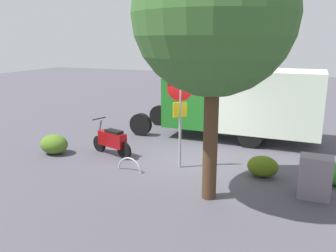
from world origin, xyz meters
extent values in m
plane|color=#4A4751|center=(0.00, 0.00, 0.00)|extent=(60.00, 60.00, 0.00)
cylinder|color=black|center=(-1.49, -4.17, 0.45)|extent=(0.90, 0.25, 0.90)
cylinder|color=black|center=(-1.49, -2.27, 0.45)|extent=(0.90, 0.25, 0.90)
cylinder|color=black|center=(2.92, -4.16, 0.45)|extent=(0.90, 0.25, 0.90)
cylinder|color=black|center=(2.91, -2.26, 0.45)|extent=(0.90, 0.25, 0.90)
cube|color=white|center=(-1.89, -3.22, 1.59)|extent=(3.91, 2.21, 2.27)
cube|color=#1F6E21|center=(1.06, -3.21, 1.40)|extent=(1.81, 2.11, 1.90)
cube|color=black|center=(1.06, -3.21, 2.00)|extent=(1.83, 1.95, 0.60)
cylinder|color=black|center=(3.27, 0.20, 0.28)|extent=(0.56, 0.26, 0.56)
cylinder|color=black|center=(2.08, 0.56, 0.28)|extent=(0.56, 0.26, 0.56)
cube|color=maroon|center=(2.63, 0.40, 0.56)|extent=(1.15, 0.63, 0.48)
cube|color=black|center=(2.53, 0.42, 0.83)|extent=(0.69, 0.46, 0.12)
cylinder|color=slate|center=(3.22, 0.21, 0.83)|extent=(0.29, 0.15, 0.69)
cylinder|color=black|center=(3.22, 0.21, 1.18)|extent=(0.20, 0.54, 0.04)
cylinder|color=#9E9EA3|center=(0.13, 0.60, 1.31)|extent=(0.08, 0.08, 2.63)
cylinder|color=red|center=(0.13, 0.62, 2.44)|extent=(0.71, 0.32, 0.76)
cube|color=yellow|center=(0.13, 0.62, 1.80)|extent=(0.33, 0.33, 0.44)
cylinder|color=#47301E|center=(-1.29, 2.29, 1.54)|extent=(0.35, 0.35, 3.08)
sphere|color=#355F29|center=(-1.29, 2.29, 4.35)|extent=(3.65, 3.65, 3.65)
cube|color=slate|center=(-3.68, 1.30, 0.53)|extent=(0.76, 0.54, 1.07)
torus|color=#B7B7BC|center=(1.39, 1.47, 0.00)|extent=(0.85, 0.16, 0.85)
ellipsoid|color=#4B6E20|center=(4.55, 1.02, 0.33)|extent=(0.98, 0.80, 0.67)
ellipsoid|color=#4A6514|center=(-2.31, 0.36, 0.30)|extent=(0.87, 0.71, 0.59)
ellipsoid|color=#378C31|center=(-4.19, 0.21, 0.30)|extent=(0.87, 0.72, 0.60)
camera|label=1|loc=(-3.44, 10.07, 3.81)|focal=37.46mm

